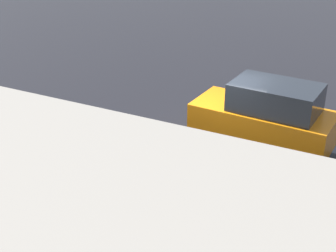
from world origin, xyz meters
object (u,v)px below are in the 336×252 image
moving_hatchback (265,117)px  fire_hydrant (52,149)px  pedestrian (27,133)px  sign_post (1,127)px

moving_hatchback → fire_hydrant: 5.97m
pedestrian → sign_post: 1.73m
moving_hatchback → sign_post: 7.02m
fire_hydrant → sign_post: sign_post is taller
fire_hydrant → sign_post: 1.82m
moving_hatchback → pedestrian: bearing=29.5°
fire_hydrant → sign_post: size_ratio=0.33×
moving_hatchback → pedestrian: size_ratio=3.28×
pedestrian → moving_hatchback: bearing=-150.5°
moving_hatchback → fire_hydrant: bearing=33.7°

